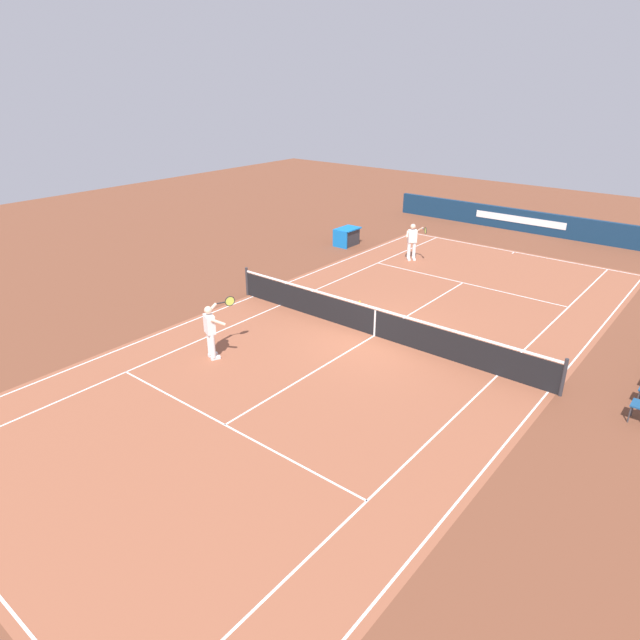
{
  "coord_description": "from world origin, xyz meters",
  "views": [
    {
      "loc": [
        13.57,
        8.72,
        7.62
      ],
      "look_at": [
        1.72,
        -0.86,
        0.9
      ],
      "focal_mm": 31.04,
      "sensor_mm": 36.0,
      "label": 1
    }
  ],
  "objects_px": {
    "tennis_net": "(375,322)",
    "equipment_cart_tarped": "(347,237)",
    "tennis_player_far": "(413,240)",
    "tennis_player_near": "(211,329)",
    "tennis_ball": "(360,302)"
  },
  "relations": [
    {
      "from": "tennis_net",
      "to": "equipment_cart_tarped",
      "type": "relative_size",
      "value": 9.36
    },
    {
      "from": "tennis_player_far",
      "to": "equipment_cart_tarped",
      "type": "height_order",
      "value": "tennis_player_far"
    },
    {
      "from": "equipment_cart_tarped",
      "to": "tennis_net",
      "type": "bearing_deg",
      "value": 41.33
    },
    {
      "from": "tennis_net",
      "to": "equipment_cart_tarped",
      "type": "xyz_separation_m",
      "value": [
        -7.83,
        -6.88,
        -0.05
      ]
    },
    {
      "from": "tennis_player_near",
      "to": "tennis_player_far",
      "type": "height_order",
      "value": "same"
    },
    {
      "from": "tennis_player_near",
      "to": "equipment_cart_tarped",
      "type": "distance_m",
      "value": 12.75
    },
    {
      "from": "tennis_player_near",
      "to": "tennis_ball",
      "type": "xyz_separation_m",
      "value": [
        -6.29,
        0.86,
        -0.9
      ]
    },
    {
      "from": "tennis_net",
      "to": "tennis_ball",
      "type": "distance_m",
      "value": 2.88
    },
    {
      "from": "tennis_net",
      "to": "tennis_ball",
      "type": "relative_size",
      "value": 177.27
    },
    {
      "from": "tennis_ball",
      "to": "equipment_cart_tarped",
      "type": "bearing_deg",
      "value": -139.98
    },
    {
      "from": "tennis_player_near",
      "to": "equipment_cart_tarped",
      "type": "bearing_deg",
      "value": -161.62
    },
    {
      "from": "tennis_net",
      "to": "tennis_player_near",
      "type": "xyz_separation_m",
      "value": [
        4.27,
        -2.86,
        0.44
      ]
    },
    {
      "from": "tennis_player_far",
      "to": "tennis_ball",
      "type": "xyz_separation_m",
      "value": [
        5.73,
        1.18,
        -0.9
      ]
    },
    {
      "from": "tennis_ball",
      "to": "tennis_player_near",
      "type": "bearing_deg",
      "value": -7.77
    },
    {
      "from": "tennis_ball",
      "to": "equipment_cart_tarped",
      "type": "distance_m",
      "value": 7.59
    }
  ]
}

